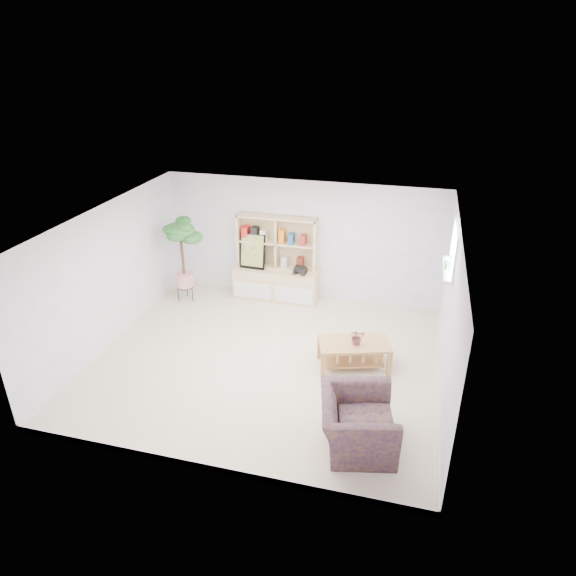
% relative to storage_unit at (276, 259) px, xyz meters
% --- Properties ---
extents(floor, '(5.50, 5.00, 0.01)m').
position_rel_storage_unit_xyz_m(floor, '(0.47, -2.24, -0.85)').
color(floor, beige).
rests_on(floor, ground).
extents(ceiling, '(5.50, 5.00, 0.01)m').
position_rel_storage_unit_xyz_m(ceiling, '(0.47, -2.24, 1.55)').
color(ceiling, white).
rests_on(ceiling, walls).
extents(walls, '(5.51, 5.01, 2.40)m').
position_rel_storage_unit_xyz_m(walls, '(0.47, -2.24, 0.35)').
color(walls, white).
rests_on(walls, floor).
extents(baseboard, '(5.50, 5.00, 0.10)m').
position_rel_storage_unit_xyz_m(baseboard, '(0.47, -2.24, -0.80)').
color(baseboard, white).
rests_on(baseboard, floor).
extents(window, '(0.10, 0.98, 0.68)m').
position_rel_storage_unit_xyz_m(window, '(3.20, -1.64, 1.15)').
color(window, silver).
rests_on(window, walls).
extents(window_sill, '(0.14, 1.00, 0.04)m').
position_rel_storage_unit_xyz_m(window_sill, '(3.14, -1.64, 0.83)').
color(window_sill, white).
rests_on(window_sill, walls).
extents(storage_unit, '(1.70, 0.57, 1.70)m').
position_rel_storage_unit_xyz_m(storage_unit, '(0.00, 0.00, 0.00)').
color(storage_unit, '#D6BA8C').
rests_on(storage_unit, floor).
extents(poster, '(0.52, 0.13, 0.71)m').
position_rel_storage_unit_xyz_m(poster, '(-0.47, -0.06, 0.14)').
color(poster, '#FEEE0D').
rests_on(poster, storage_unit).
extents(toy_truck, '(0.35, 0.26, 0.17)m').
position_rel_storage_unit_xyz_m(toy_truck, '(0.52, -0.10, -0.13)').
color(toy_truck, black).
rests_on(toy_truck, storage_unit).
extents(coffee_table, '(1.24, 0.91, 0.45)m').
position_rel_storage_unit_xyz_m(coffee_table, '(1.87, -2.06, -0.62)').
color(coffee_table, '#B77339').
rests_on(coffee_table, floor).
extents(table_plant, '(0.29, 0.28, 0.25)m').
position_rel_storage_unit_xyz_m(table_plant, '(1.91, -2.10, -0.27)').
color(table_plant, '#206C29').
rests_on(table_plant, coffee_table).
extents(floor_tree, '(0.75, 0.75, 1.71)m').
position_rel_storage_unit_xyz_m(floor_tree, '(-1.74, -0.56, 0.01)').
color(floor_tree, '#195621').
rests_on(floor_tree, floor).
extents(armchair, '(1.15, 1.26, 0.80)m').
position_rel_storage_unit_xyz_m(armchair, '(2.17, -3.80, -0.45)').
color(armchair, '#141540').
rests_on(armchair, floor).
extents(sill_plant, '(0.17, 0.15, 0.26)m').
position_rel_storage_unit_xyz_m(sill_plant, '(3.14, -1.67, 0.98)').
color(sill_plant, '#195621').
rests_on(sill_plant, window_sill).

